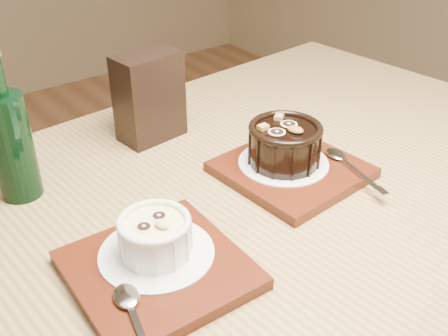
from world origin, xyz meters
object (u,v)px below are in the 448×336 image
object	(u,v)px
ramekin_white	(155,235)
tray_right	(291,170)
table	(250,265)
ramekin_dark	(285,142)
green_bottle	(11,143)
tray_left	(158,270)
condiment_stand	(149,97)

from	to	relation	value
ramekin_white	tray_right	size ratio (longest dim) A/B	0.45
tray_right	table	bearing A→B (deg)	-160.84
tray_right	ramekin_dark	size ratio (longest dim) A/B	1.72
ramekin_white	green_bottle	world-z (taller)	green_bottle
table	tray_left	bearing A→B (deg)	-170.26
ramekin_dark	condiment_stand	size ratio (longest dim) A/B	0.75
table	tray_left	world-z (taller)	tray_left
ramekin_white	tray_right	xyz separation A→B (m)	(0.25, 0.05, -0.03)
tray_right	ramekin_dark	xyz separation A→B (m)	(-0.00, 0.01, 0.04)
tray_right	green_bottle	xyz separation A→B (m)	(-0.32, 0.19, 0.07)
ramekin_white	ramekin_dark	world-z (taller)	ramekin_dark
condiment_stand	green_bottle	distance (m)	0.23
tray_right	condiment_stand	xyz separation A→B (m)	(-0.10, 0.22, 0.06)
tray_left	condiment_stand	distance (m)	0.33
ramekin_white	ramekin_dark	bearing A→B (deg)	-3.09
tray_left	ramekin_dark	xyz separation A→B (m)	(0.26, 0.07, 0.04)
condiment_stand	green_bottle	world-z (taller)	green_bottle
ramekin_dark	table	bearing A→B (deg)	-168.41
ramekin_white	tray_left	bearing A→B (deg)	-134.37
ramekin_dark	condiment_stand	bearing A→B (deg)	99.87
table	ramekin_dark	bearing A→B (deg)	25.90
condiment_stand	green_bottle	xyz separation A→B (m)	(-0.23, -0.04, 0.01)
ramekin_white	tray_right	distance (m)	0.26
tray_left	condiment_stand	xyz separation A→B (m)	(0.16, 0.29, 0.06)
tray_right	ramekin_dark	distance (m)	0.04
table	tray_left	xyz separation A→B (m)	(-0.16, -0.03, 0.10)
ramekin_dark	green_bottle	xyz separation A→B (m)	(-0.32, 0.17, 0.03)
table	tray_left	distance (m)	0.19
ramekin_white	ramekin_dark	xyz separation A→B (m)	(0.25, 0.06, 0.01)
green_bottle	tray_right	bearing A→B (deg)	-29.79
tray_left	table	bearing A→B (deg)	9.74
ramekin_white	tray_right	world-z (taller)	ramekin_white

